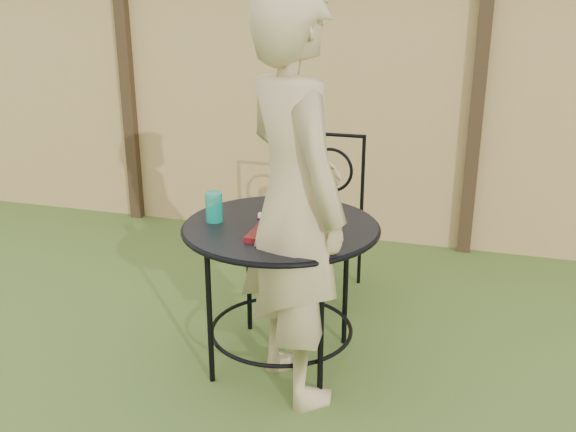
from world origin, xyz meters
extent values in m
plane|color=#2E4817|center=(0.00, 0.00, 0.00)|extent=(60.00, 60.00, 0.00)
cube|color=#DEB36D|center=(0.00, 2.20, 0.90)|extent=(8.00, 0.05, 1.80)
cube|color=black|center=(-1.30, 2.15, 0.95)|extent=(0.09, 0.09, 1.90)
cube|color=black|center=(1.30, 2.15, 0.95)|extent=(0.09, 0.09, 1.90)
cylinder|color=black|center=(0.48, 0.38, 0.71)|extent=(0.90, 0.90, 0.02)
torus|color=black|center=(0.48, 0.38, 0.71)|extent=(0.92, 0.92, 0.02)
torus|color=black|center=(0.48, 0.38, 0.18)|extent=(0.70, 0.70, 0.02)
cylinder|color=black|center=(0.75, 0.64, 0.35)|extent=(0.03, 0.03, 0.71)
cylinder|color=black|center=(0.22, 0.64, 0.35)|extent=(0.03, 0.03, 0.71)
cylinder|color=black|center=(0.22, 0.12, 0.35)|extent=(0.03, 0.03, 0.71)
cylinder|color=black|center=(0.75, 0.12, 0.35)|extent=(0.03, 0.03, 0.71)
cube|color=black|center=(0.48, 1.20, 0.45)|extent=(0.46, 0.46, 0.03)
cylinder|color=black|center=(0.48, 1.41, 0.94)|extent=(0.42, 0.02, 0.02)
torus|color=black|center=(0.48, 1.41, 0.72)|extent=(0.28, 0.02, 0.28)
cylinder|color=black|center=(0.28, 1.00, 0.22)|extent=(0.02, 0.02, 0.44)
cylinder|color=black|center=(0.68, 1.00, 0.22)|extent=(0.02, 0.02, 0.44)
cylinder|color=black|center=(0.28, 1.40, 0.22)|extent=(0.02, 0.02, 0.44)
cylinder|color=black|center=(0.68, 1.40, 0.22)|extent=(0.02, 0.02, 0.44)
cylinder|color=black|center=(0.28, 1.41, 0.70)|extent=(0.02, 0.02, 0.50)
cylinder|color=black|center=(0.68, 1.41, 0.70)|extent=(0.02, 0.02, 0.50)
imported|color=tan|center=(0.60, 0.21, 0.89)|extent=(0.76, 0.77, 1.78)
cube|color=#40090B|center=(0.54, 0.24, 0.74)|extent=(0.27, 0.27, 0.02)
ellipsoid|color=#235614|center=(0.54, 0.24, 0.79)|extent=(0.21, 0.21, 0.08)
cylinder|color=silver|center=(0.55, 0.24, 0.92)|extent=(0.01, 0.01, 0.18)
cylinder|color=#0C9275|center=(0.17, 0.33, 0.79)|extent=(0.08, 0.08, 0.14)
camera|label=1|loc=(1.32, -2.28, 1.73)|focal=40.00mm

